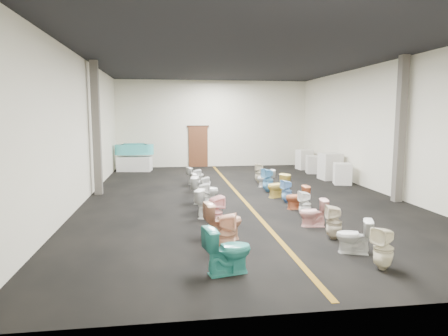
{
  "coord_description": "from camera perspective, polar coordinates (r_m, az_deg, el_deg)",
  "views": [
    {
      "loc": [
        -2.35,
        -12.97,
        2.69
      ],
      "look_at": [
        -0.4,
        1.0,
        0.83
      ],
      "focal_mm": 32.0,
      "sensor_mm": 36.0,
      "label": 1
    }
  ],
  "objects": [
    {
      "name": "appliance_crate_c",
      "position": [
        19.14,
        12.76,
        0.49
      ],
      "size": [
        0.85,
        0.85,
        0.81
      ],
      "primitive_type": "cube",
      "rotation": [
        0.0,
        0.0,
        -0.21
      ],
      "color": "silver",
      "rests_on": "floor"
    },
    {
      "name": "display_table",
      "position": [
        19.89,
        -12.64,
        0.6
      ],
      "size": [
        1.69,
        1.01,
        0.71
      ],
      "primitive_type": "cube",
      "rotation": [
        0.0,
        0.0,
        -0.14
      ],
      "color": "white",
      "rests_on": "floor"
    },
    {
      "name": "wall_front",
      "position": [
        5.52,
        17.32,
        2.58
      ],
      "size": [
        10.0,
        0.0,
        10.0
      ],
      "primitive_type": "plane",
      "rotation": [
        -1.57,
        0.0,
        0.0
      ],
      "color": "beige",
      "rests_on": "ground"
    },
    {
      "name": "toilet_right_9",
      "position": [
        15.14,
        6.02,
        -1.47
      ],
      "size": [
        0.69,
        0.44,
        0.67
      ],
      "primitive_type": "imported",
      "rotation": [
        0.0,
        0.0,
        -1.67
      ],
      "color": "white",
      "rests_on": "floor"
    },
    {
      "name": "column_right",
      "position": [
        13.5,
        23.89,
        5.01
      ],
      "size": [
        0.25,
        0.25,
        4.5
      ],
      "primitive_type": "cube",
      "color": "#59544C",
      "rests_on": "floor"
    },
    {
      "name": "toilet_right_5",
      "position": [
        11.74,
        10.4,
        -4.15
      ],
      "size": [
        0.67,
        0.39,
        0.68
      ],
      "primitive_type": "imported",
      "rotation": [
        0.0,
        0.0,
        -1.56
      ],
      "color": "#CA683E",
      "rests_on": "floor"
    },
    {
      "name": "toilet_left_7",
      "position": [
        13.17,
        -2.87,
        -2.75
      ],
      "size": [
        0.36,
        0.35,
        0.69
      ],
      "primitive_type": "imported",
      "rotation": [
        0.0,
        0.0,
        1.72
      ],
      "color": "silver",
      "rests_on": "floor"
    },
    {
      "name": "back_door",
      "position": [
        21.03,
        -3.71,
        3.04
      ],
      "size": [
        1.0,
        0.1,
        2.1
      ],
      "primitive_type": "cube",
      "color": "#562D19",
      "rests_on": "floor"
    },
    {
      "name": "toilet_left_5",
      "position": [
        11.39,
        -2.92,
        -4.11
      ],
      "size": [
        0.4,
        0.39,
        0.79
      ],
      "primitive_type": "imported",
      "rotation": [
        0.0,
        0.0,
        1.47
      ],
      "color": "white",
      "rests_on": "floor"
    },
    {
      "name": "toilet_right_3",
      "position": [
        10.01,
        12.64,
        -6.24
      ],
      "size": [
        0.71,
        0.46,
        0.68
      ],
      "primitive_type": "imported",
      "rotation": [
        0.0,
        0.0,
        -1.69
      ],
      "color": "#FBB7B1",
      "rests_on": "floor"
    },
    {
      "name": "toilet_right_2",
      "position": [
        9.09,
        15.44,
        -7.5
      ],
      "size": [
        0.4,
        0.39,
        0.76
      ],
      "primitive_type": "imported",
      "rotation": [
        0.0,
        0.0,
        -1.73
      ],
      "color": "beige",
      "rests_on": "floor"
    },
    {
      "name": "appliance_crate_d",
      "position": [
        20.42,
        11.41,
        1.19
      ],
      "size": [
        0.76,
        0.76,
        0.98
      ],
      "primitive_type": "cube",
      "rotation": [
        0.0,
        0.0,
        0.11
      ],
      "color": "silver",
      "rests_on": "floor"
    },
    {
      "name": "appliance_crate_a",
      "position": [
        16.33,
        16.55,
        -0.8
      ],
      "size": [
        0.79,
        0.79,
        0.83
      ],
      "primitive_type": "cube",
      "rotation": [
        0.0,
        0.0,
        -0.27
      ],
      "color": "white",
      "rests_on": "floor"
    },
    {
      "name": "appliance_crate_b",
      "position": [
        17.42,
        14.92,
        0.22
      ],
      "size": [
        0.85,
        0.85,
        1.11
      ],
      "primitive_type": "cube",
      "rotation": [
        0.0,
        0.0,
        0.06
      ],
      "color": "beige",
      "rests_on": "floor"
    },
    {
      "name": "wall_back",
      "position": [
        21.11,
        -1.57,
        6.33
      ],
      "size": [
        10.0,
        0.0,
        10.0
      ],
      "primitive_type": "plane",
      "rotation": [
        1.57,
        0.0,
        0.0
      ],
      "color": "beige",
      "rests_on": "ground"
    },
    {
      "name": "column_left",
      "position": [
        14.18,
        -17.77,
        5.39
      ],
      "size": [
        0.25,
        0.25,
        4.5
      ],
      "primitive_type": "cube",
      "color": "#59544C",
      "rests_on": "floor"
    },
    {
      "name": "toilet_right_8",
      "position": [
        14.16,
        6.3,
        -1.75
      ],
      "size": [
        0.49,
        0.48,
        0.84
      ],
      "primitive_type": "imported",
      "rotation": [
        0.0,
        0.0,
        -1.24
      ],
      "color": "#69B3E2",
      "rests_on": "floor"
    },
    {
      "name": "toilet_left_3",
      "position": [
        9.5,
        -1.24,
        -6.41
      ],
      "size": [
        0.48,
        0.47,
        0.81
      ],
      "primitive_type": "imported",
      "rotation": [
        0.0,
        0.0,
        1.92
      ],
      "color": "#F8ADAD",
      "rests_on": "floor"
    },
    {
      "name": "toilet_left_2",
      "position": [
        8.73,
        -0.11,
        -7.57
      ],
      "size": [
        0.88,
        0.59,
        0.83
      ],
      "primitive_type": "imported",
      "rotation": [
        0.0,
        0.0,
        1.72
      ],
      "color": "tan",
      "rests_on": "floor"
    },
    {
      "name": "wall_right",
      "position": [
        14.91,
        21.68,
        5.3
      ],
      "size": [
        0.0,
        16.0,
        16.0
      ],
      "primitive_type": "plane",
      "rotation": [
        1.57,
        0.0,
        -1.57
      ],
      "color": "beige",
      "rests_on": "ground"
    },
    {
      "name": "toilet_left_9",
      "position": [
        14.86,
        -4.02,
        -1.54
      ],
      "size": [
        0.38,
        0.38,
        0.71
      ],
      "primitive_type": "imported",
      "rotation": [
        0.0,
        0.0,
        1.76
      ],
      "color": "silver",
      "rests_on": "floor"
    },
    {
      "name": "bathtub",
      "position": [
        19.82,
        -12.7,
        2.65
      ],
      "size": [
        1.86,
        0.7,
        0.55
      ],
      "rotation": [
        0.0,
        0.0,
        0.03
      ],
      "color": "#42BDBE",
      "rests_on": "display_table"
    },
    {
      "name": "toilet_left_4",
      "position": [
        10.47,
        -1.95,
        -5.2
      ],
      "size": [
        0.87,
        0.7,
        0.77
      ],
      "primitive_type": "imported",
      "rotation": [
        0.0,
        0.0,
        1.16
      ],
      "color": "white",
      "rests_on": "floor"
    },
    {
      "name": "toilet_right_4",
      "position": [
        10.81,
        11.49,
        -5.1
      ],
      "size": [
        0.33,
        0.32,
        0.71
      ],
      "primitive_type": "imported",
      "rotation": [
        0.0,
        0.0,
        -1.58
      ],
      "color": "white",
      "rests_on": "floor"
    },
    {
      "name": "toilet_left_6",
      "position": [
        12.24,
        -2.73,
        -3.18
      ],
      "size": [
        0.91,
        0.64,
        0.84
      ],
      "primitive_type": "imported",
      "rotation": [
        0.0,
        0.0,
        1.35
      ],
      "color": "silver",
      "rests_on": "floor"
    },
    {
      "name": "toilet_right_7",
      "position": [
        13.3,
        7.7,
        -2.54
      ],
      "size": [
        0.86,
        0.68,
        0.77
      ],
      "primitive_type": "imported",
      "rotation": [
        0.0,
        0.0,
        -1.19
      ],
      "color": "#F0CF5C",
      "rests_on": "floor"
    },
    {
      "name": "toilet_left_0",
      "position": [
        6.94,
        0.55,
        -11.61
      ],
      "size": [
        0.9,
        0.64,
        0.83
      ],
      "primitive_type": "imported",
      "rotation": [
        0.0,
        0.0,
        1.8
      ],
      "color": "teal",
      "rests_on": "floor"
    },
    {
      "name": "toilet_right_10",
      "position": [
        16.0,
        5.11,
        -0.71
      ],
      "size": [
        0.43,
        0.42,
        0.81
      ],
      "primitive_type": "imported",
      "rotation": [
        0.0,
        0.0,
        -1.75
      ],
      "color": "beige",
      "rests_on": "floor"
    },
    {
      "name": "toilet_left_8",
      "position": [
        14.02,
        -3.29,
        -2.1
      ],
      "size": [
        0.73,
        0.48,
        0.7
      ],
      "primitive_type": "imported",
      "rotation": [
        0.0,
        0.0,
        1.72
      ],
      "color": "white",
      "rests_on": "floor"
    },
    {
      "name": "toilet_right_0",
      "position": [
        7.64,
        21.81,
        -10.62
      ],
      "size": [
        0.46,
        0.46,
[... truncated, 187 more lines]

